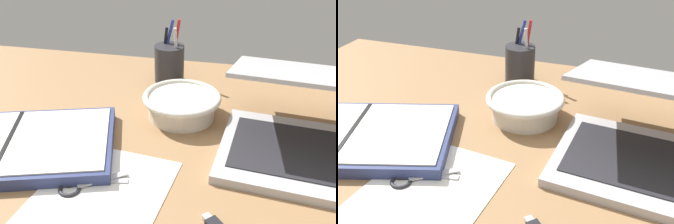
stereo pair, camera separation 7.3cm
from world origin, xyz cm
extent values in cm
cube|color=#936D47|center=(0.00, 0.00, 1.00)|extent=(140.00, 100.00, 2.00)
cube|color=#B7B7BC|center=(28.28, 5.59, 2.90)|extent=(37.76, 27.87, 1.80)
cube|color=#232328|center=(28.28, 5.59, 3.92)|extent=(32.85, 20.63, 0.24)
cube|color=#B7B7BC|center=(29.20, 14.93, 15.71)|extent=(37.72, 27.38, 6.52)
cube|color=silver|center=(29.16, 14.46, 15.59)|extent=(34.64, 24.62, 5.48)
cylinder|color=silver|center=(0.61, 17.07, 4.42)|extent=(14.90, 14.90, 4.83)
torus|color=silver|center=(0.61, 17.07, 6.83)|extent=(17.53, 17.53, 1.40)
cylinder|color=#28282D|center=(-6.04, 34.96, 6.97)|extent=(7.83, 7.83, 9.93)
cylinder|color=black|center=(-7.76, 36.25, 9.57)|extent=(2.06, 2.46, 13.15)
cylinder|color=#233899|center=(-7.23, 36.75, 10.57)|extent=(3.87, 2.84, 14.96)
cylinder|color=#B21E1E|center=(-4.92, 36.80, 10.86)|extent=(3.22, 2.27, 15.66)
cylinder|color=#B7B7BC|center=(-4.02, 34.22, 10.13)|extent=(1.35, 2.30, 14.28)
cube|color=navy|center=(-29.56, -3.50, 3.24)|extent=(44.95, 34.34, 2.47)
cube|color=silver|center=(-20.36, -0.65, 4.62)|extent=(24.04, 26.06, 0.30)
cube|color=black|center=(-29.56, -3.50, 4.77)|extent=(7.13, 20.83, 0.30)
cube|color=#B7B7BC|center=(-8.76, -8.21, 2.60)|extent=(8.00, 6.11, 0.30)
cube|color=#B7B7BC|center=(-8.76, -8.21, 2.30)|extent=(8.99, 2.89, 0.30)
torus|color=#232328|center=(-13.46, -11.51, 2.30)|extent=(3.90, 3.90, 0.70)
torus|color=#232328|center=(-14.40, -9.31, 2.30)|extent=(3.90, 3.90, 0.70)
cube|color=white|center=(-8.10, -12.04, 2.08)|extent=(24.08, 28.42, 0.16)
cube|color=silver|center=(10.17, -13.10, 2.50)|extent=(1.70, 1.70, 0.60)
camera|label=1|loc=(13.09, -55.31, 45.47)|focal=40.00mm
camera|label=2|loc=(20.11, -53.37, 45.47)|focal=40.00mm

